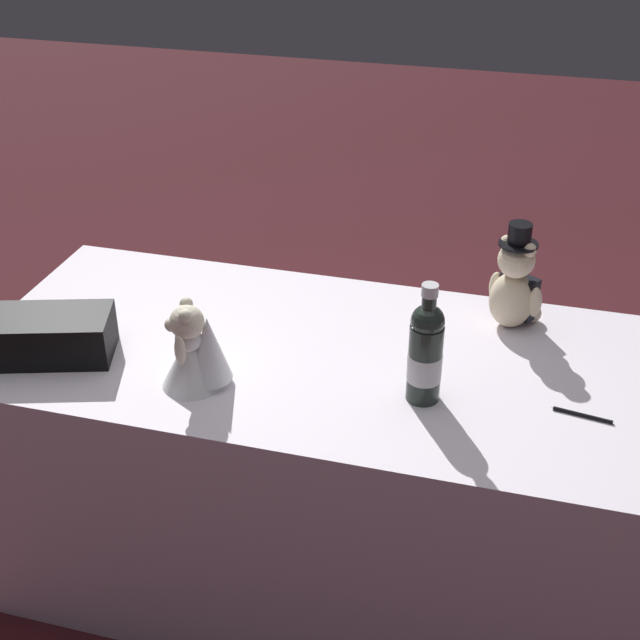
% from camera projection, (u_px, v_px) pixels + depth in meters
% --- Properties ---
extents(ground_plane, '(12.00, 12.00, 0.00)m').
position_uv_depth(ground_plane, '(320.00, 565.00, 2.75)').
color(ground_plane, '#47191E').
extents(reception_table, '(1.86, 0.85, 0.79)m').
position_uv_depth(reception_table, '(320.00, 467.00, 2.54)').
color(reception_table, white).
rests_on(reception_table, ground_plane).
extents(teddy_bear_groom, '(0.15, 0.15, 0.31)m').
position_uv_depth(teddy_bear_groom, '(515.00, 286.00, 2.41)').
color(teddy_bear_groom, beige).
rests_on(teddy_bear_groom, reception_table).
extents(teddy_bear_bride, '(0.19, 0.17, 0.23)m').
position_uv_depth(teddy_bear_bride, '(196.00, 351.00, 2.16)').
color(teddy_bear_bride, white).
rests_on(teddy_bear_bride, reception_table).
extents(champagne_bottle, '(0.08, 0.08, 0.32)m').
position_uv_depth(champagne_bottle, '(425.00, 352.00, 2.09)').
color(champagne_bottle, '#242E28').
rests_on(champagne_bottle, reception_table).
extents(signing_pen, '(0.15, 0.03, 0.01)m').
position_uv_depth(signing_pen, '(581.00, 415.00, 2.10)').
color(signing_pen, black).
rests_on(signing_pen, reception_table).
extents(gift_case_black, '(0.37, 0.26, 0.12)m').
position_uv_depth(gift_case_black, '(48.00, 336.00, 2.30)').
color(gift_case_black, black).
rests_on(gift_case_black, reception_table).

